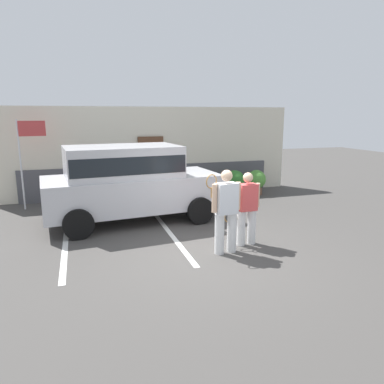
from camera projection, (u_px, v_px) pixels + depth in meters
The scene contains 10 objects.
ground_plane at pixel (207, 252), 7.58m from camera, with size 40.00×40.00×0.00m, color #423F3D.
parking_stripe_0 at pixel (65, 243), 8.14m from camera, with size 0.12×4.40×0.01m, color silver.
parking_stripe_1 at pixel (169, 232), 8.85m from camera, with size 0.12×4.40×0.01m, color silver.
house_frontage at pixel (151, 154), 12.81m from camera, with size 10.54×0.40×3.12m.
parked_suv at pixel (129, 180), 9.57m from camera, with size 4.76×2.51×2.05m.
tennis_player_man at pixel (226, 210), 7.37m from camera, with size 0.79×0.32×1.76m.
tennis_player_woman at pixel (247, 208), 7.87m from camera, with size 0.87×0.27×1.63m.
potted_plant_by_porch at pixel (235, 182), 12.73m from camera, with size 0.70×0.70×0.92m.
potted_plant_secondary at pixel (256, 181), 12.95m from camera, with size 0.68×0.68×0.90m.
flag_pole at pixel (26, 147), 10.68m from camera, with size 0.80×0.12×2.72m.
Camera 1 is at (-2.45, -6.72, 2.85)m, focal length 33.53 mm.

